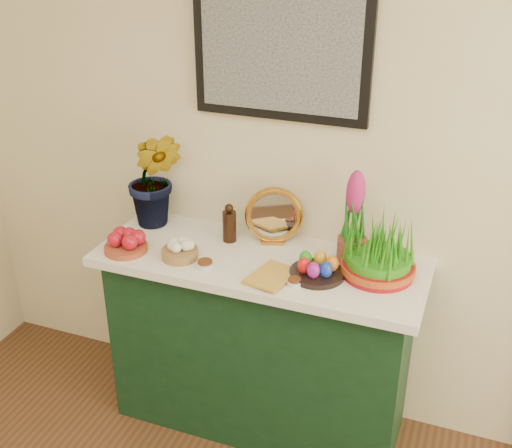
{
  "coord_description": "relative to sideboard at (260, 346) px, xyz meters",
  "views": [
    {
      "loc": [
        0.42,
        -0.21,
        2.23
      ],
      "look_at": [
        -0.41,
        1.95,
        1.07
      ],
      "focal_mm": 45.0,
      "sensor_mm": 36.0,
      "label": 1
    }
  ],
  "objects": [
    {
      "name": "mirror",
      "position": [
        0.01,
        0.15,
        0.59
      ],
      "size": [
        0.26,
        0.14,
        0.26
      ],
      "color": "#C08635",
      "rests_on": "tablecloth"
    },
    {
      "name": "hyacinth_pink",
      "position": [
        0.36,
        0.12,
        0.65
      ],
      "size": [
        0.12,
        0.12,
        0.4
      ],
      "color": "brown",
      "rests_on": "tablecloth"
    },
    {
      "name": "spice_dish_left",
      "position": [
        -0.18,
        -0.16,
        0.48
      ],
      "size": [
        0.07,
        0.07,
        0.03
      ],
      "color": "silver",
      "rests_on": "tablecloth"
    },
    {
      "name": "book",
      "position": [
        0.03,
        -0.13,
        0.48
      ],
      "size": [
        0.18,
        0.23,
        0.03
      ],
      "primitive_type": "imported",
      "rotation": [
        0.0,
        0.0,
        -0.24
      ],
      "color": "gold",
      "rests_on": "tablecloth"
    },
    {
      "name": "vinegar_cruet",
      "position": [
        -0.18,
        0.09,
        0.54
      ],
      "size": [
        0.06,
        0.06,
        0.18
      ],
      "color": "black",
      "rests_on": "tablecloth"
    },
    {
      "name": "apple_bowl",
      "position": [
        -0.56,
        -0.15,
        0.5
      ],
      "size": [
        0.2,
        0.2,
        0.09
      ],
      "color": "#9E4326",
      "rests_on": "tablecloth"
    },
    {
      "name": "egg_plate",
      "position": [
        0.27,
        -0.07,
        0.5
      ],
      "size": [
        0.28,
        0.28,
        0.09
      ],
      "color": "black",
      "rests_on": "tablecloth"
    },
    {
      "name": "tablecloth",
      "position": [
        0.0,
        0.0,
        0.45
      ],
      "size": [
        1.4,
        0.55,
        0.04
      ],
      "primitive_type": "cube",
      "color": "white",
      "rests_on": "sideboard"
    },
    {
      "name": "wheatgrass_sabzeh",
      "position": [
        0.49,
        0.03,
        0.57
      ],
      "size": [
        0.3,
        0.3,
        0.24
      ],
      "color": "maroon",
      "rests_on": "tablecloth"
    },
    {
      "name": "sideboard",
      "position": [
        0.0,
        0.0,
        0.0
      ],
      "size": [
        1.3,
        0.45,
        0.85
      ],
      "primitive_type": "cube",
      "color": "#12331B",
      "rests_on": "ground"
    },
    {
      "name": "spice_dish_right",
      "position": [
        0.2,
        -0.16,
        0.48
      ],
      "size": [
        0.06,
        0.06,
        0.03
      ],
      "color": "silver",
      "rests_on": "tablecloth"
    },
    {
      "name": "garlic_basket",
      "position": [
        -0.31,
        -0.13,
        0.5
      ],
      "size": [
        0.17,
        0.17,
        0.09
      ],
      "color": "#9E713F",
      "rests_on": "tablecloth"
    },
    {
      "name": "hyacinth_green",
      "position": [
        -0.55,
        0.12,
        0.77
      ],
      "size": [
        0.34,
        0.31,
        0.61
      ],
      "primitive_type": "imported",
      "rotation": [
        0.0,
        0.0,
        0.18
      ],
      "color": "#1C6619",
      "rests_on": "tablecloth"
    }
  ]
}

